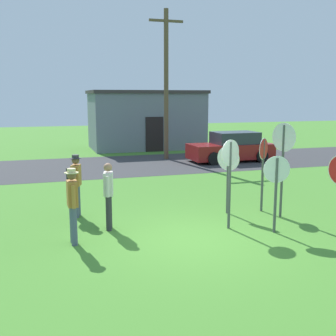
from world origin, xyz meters
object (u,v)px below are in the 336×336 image
stop_sign_rear_left (276,181)px  person_holding_notes (73,202)px  stop_sign_far_back (283,153)px  stop_sign_nearest (263,163)px  utility_pole (166,82)px  stop_sign_rear_right (230,169)px  parked_car_on_street (231,148)px  stop_sign_center_cluster (228,168)px  person_on_left (76,181)px  person_near_signs (108,192)px

stop_sign_rear_left → person_holding_notes: bearing=172.3°
stop_sign_far_back → stop_sign_rear_left: bearing=-128.1°
stop_sign_nearest → utility_pole: bearing=87.9°
stop_sign_rear_left → stop_sign_rear_right: stop_sign_rear_right is taller
stop_sign_nearest → person_holding_notes: bearing=-167.9°
stop_sign_nearest → parked_car_on_street: bearing=69.4°
stop_sign_rear_left → stop_sign_nearest: bearing=69.3°
parked_car_on_street → stop_sign_rear_right: size_ratio=1.92×
utility_pole → parked_car_on_street: size_ratio=1.78×
stop_sign_nearest → stop_sign_rear_right: bearing=-143.8°
stop_sign_far_back → utility_pole: bearing=89.1°
utility_pole → stop_sign_far_back: utility_pole is taller
person_holding_notes → stop_sign_center_cluster: bearing=15.9°
parked_car_on_street → person_on_left: bearing=-137.3°
person_near_signs → person_on_left: (-0.68, 1.40, 0.06)m
person_near_signs → stop_sign_center_cluster: bearing=7.3°
parked_car_on_street → stop_sign_far_back: 10.21m
stop_sign_center_cluster → stop_sign_nearest: bearing=-4.8°
stop_sign_rear_left → person_on_left: stop_sign_rear_left is taller
person_on_left → stop_sign_nearest: bearing=-11.3°
stop_sign_rear_left → stop_sign_nearest: (0.69, 1.82, 0.15)m
person_on_left → person_holding_notes: bearing=-96.7°
parked_car_on_street → person_holding_notes: 13.46m
stop_sign_rear_left → stop_sign_far_back: size_ratio=0.73×
stop_sign_far_back → person_on_left: bearing=162.4°
utility_pole → stop_sign_rear_left: 12.90m
stop_sign_center_cluster → person_holding_notes: (-4.41, -1.26, -0.33)m
stop_sign_center_cluster → stop_sign_nearest: (1.06, -0.09, 0.11)m
utility_pole → parked_car_on_street: (2.98, -1.77, -3.35)m
utility_pole → person_near_signs: size_ratio=4.56×
person_near_signs → stop_sign_rear_left: bearing=-20.8°
stop_sign_rear_left → person_on_left: size_ratio=1.10×
person_holding_notes → parked_car_on_street: bearing=48.9°
stop_sign_far_back → person_on_left: (-5.42, 1.71, -0.79)m
stop_sign_rear_right → person_on_left: size_ratio=1.30×
utility_pole → stop_sign_center_cluster: utility_pole is taller
person_holding_notes → stop_sign_nearest: bearing=12.1°
utility_pole → stop_sign_rear_right: utility_pole is taller
stop_sign_far_back → person_holding_notes: size_ratio=1.50×
stop_sign_rear_right → person_holding_notes: size_ratio=1.30×
stop_sign_center_cluster → stop_sign_rear_left: stop_sign_center_cluster is taller
stop_sign_center_cluster → person_near_signs: bearing=-172.7°
stop_sign_rear_left → person_near_signs: bearing=159.2°
parked_car_on_street → stop_sign_center_cluster: size_ratio=2.23×
stop_sign_center_cluster → person_near_signs: (-3.47, -0.44, -0.36)m
person_near_signs → person_holding_notes: 1.24m
parked_car_on_street → stop_sign_rear_left: 11.54m
parked_car_on_street → stop_sign_rear_right: bearing=-116.2°
stop_sign_far_back → stop_sign_rear_right: (-1.83, -0.51, -0.28)m
stop_sign_center_cluster → stop_sign_far_back: (1.27, -0.76, 0.48)m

